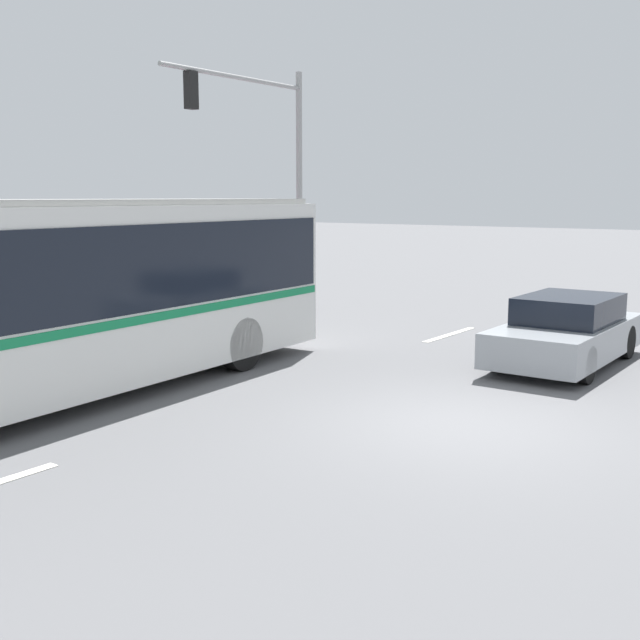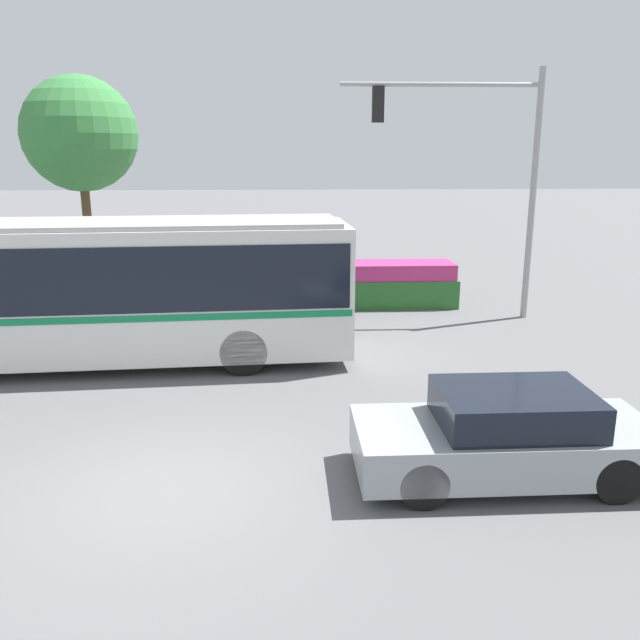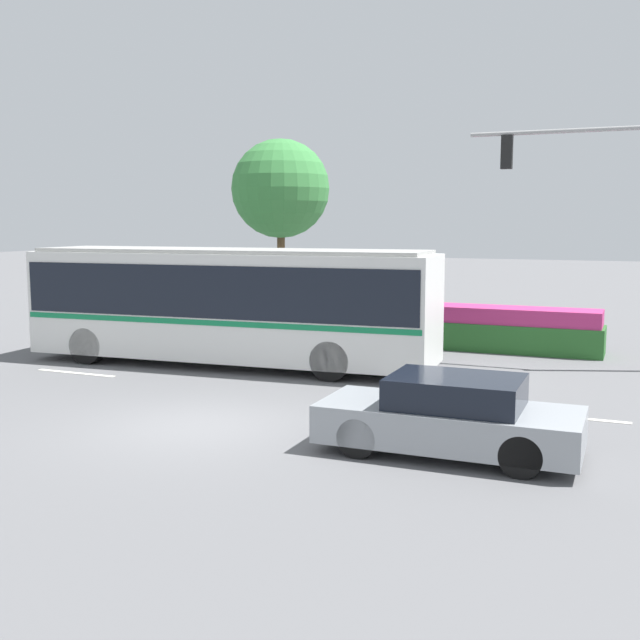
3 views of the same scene
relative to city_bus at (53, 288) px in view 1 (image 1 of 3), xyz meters
name	(u,v)px [view 1 (image 1 of 3)]	position (x,y,z in m)	size (l,w,h in m)	color
ground_plane	(457,424)	(2.52, -5.72, -1.80)	(140.00, 140.00, 0.00)	#5B5B5E
city_bus	(53,288)	(0.00, 0.00, 0.00)	(11.35, 3.27, 3.16)	silver
sedan_foreground	(567,332)	(7.40, -5.60, -1.16)	(4.33, 1.83, 1.33)	gray
traffic_light_pole	(270,153)	(9.65, 3.63, 2.60)	(5.38, 0.24, 6.72)	gray
flowering_hedge	(109,299)	(5.26, 5.28, -1.15)	(8.20, 1.39, 1.32)	#286028
lane_stripe_near	(450,335)	(9.00, -2.32, -1.79)	(2.40, 0.16, 0.01)	silver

